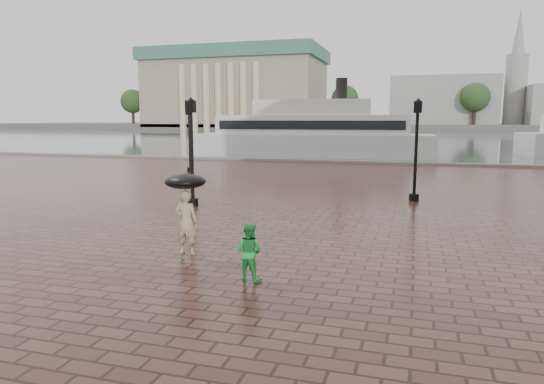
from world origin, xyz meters
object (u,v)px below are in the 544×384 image
at_px(child_pedestrian, 249,252).
at_px(ferry_near, 312,134).
at_px(street_lamps, 255,145).
at_px(adult_pedestrian, 186,222).

bearing_deg(child_pedestrian, ferry_near, -69.02).
bearing_deg(street_lamps, ferry_near, 94.28).
xyz_separation_m(adult_pedestrian, child_pedestrian, (2.35, -1.59, -0.21)).
height_order(adult_pedestrian, child_pedestrian, adult_pedestrian).
bearing_deg(street_lamps, adult_pedestrian, -80.08).
relative_size(adult_pedestrian, child_pedestrian, 1.31).
height_order(adult_pedestrian, ferry_near, ferry_near).
bearing_deg(ferry_near, adult_pedestrian, -87.33).
xyz_separation_m(adult_pedestrian, ferry_near, (-3.81, 34.62, 1.35)).
height_order(street_lamps, ferry_near, ferry_near).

